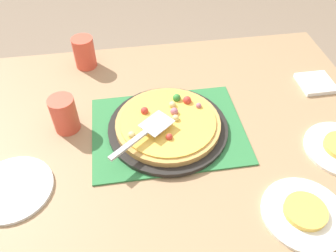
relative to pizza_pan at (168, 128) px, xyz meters
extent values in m
plane|color=#84705B|center=(0.00, 0.00, -0.76)|extent=(8.00, 8.00, 0.00)
cube|color=#9E7A56|center=(0.00, 0.00, -0.03)|extent=(1.40, 1.00, 0.03)
cube|color=#9E7A56|center=(-0.64, -0.44, -0.40)|extent=(0.07, 0.07, 0.72)
cube|color=#9E7A56|center=(0.64, -0.44, -0.40)|extent=(0.07, 0.07, 0.72)
cube|color=#2D753D|center=(0.00, 0.00, -0.01)|extent=(0.48, 0.36, 0.01)
cylinder|color=black|center=(0.00, 0.00, 0.00)|extent=(0.38, 0.38, 0.01)
cylinder|color=tan|center=(0.00, 0.00, 0.02)|extent=(0.33, 0.33, 0.02)
cylinder|color=#EAB747|center=(0.00, 0.00, 0.03)|extent=(0.30, 0.30, 0.01)
sphere|color=#E5CC7F|center=(0.12, 0.05, 0.04)|extent=(0.02, 0.02, 0.02)
sphere|color=red|center=(-0.08, -0.08, 0.04)|extent=(0.03, 0.03, 0.03)
sphere|color=#338433|center=(-0.04, -0.09, 0.04)|extent=(0.03, 0.03, 0.03)
sphere|color=red|center=(0.07, -0.05, 0.04)|extent=(0.02, 0.02, 0.02)
sphere|color=#E5CC7F|center=(-0.02, 0.00, 0.04)|extent=(0.02, 0.02, 0.02)
sphere|color=#B76675|center=(-0.02, -0.03, 0.04)|extent=(0.03, 0.03, 0.03)
sphere|color=#B76675|center=(0.04, 0.05, 0.04)|extent=(0.02, 0.02, 0.02)
sphere|color=#B76675|center=(-0.11, -0.05, 0.04)|extent=(0.02, 0.02, 0.02)
sphere|color=red|center=(0.01, 0.07, 0.04)|extent=(0.02, 0.02, 0.02)
sphere|color=#E5CC7F|center=(-0.02, -0.06, 0.04)|extent=(0.02, 0.02, 0.02)
cylinder|color=white|center=(-0.30, 0.35, -0.01)|extent=(0.22, 0.22, 0.01)
cylinder|color=white|center=(0.46, 0.16, -0.01)|extent=(0.22, 0.22, 0.01)
cylinder|color=#EAB747|center=(-0.30, 0.35, 0.01)|extent=(0.11, 0.11, 0.02)
cylinder|color=#E04C38|center=(0.26, -0.40, 0.05)|extent=(0.08, 0.08, 0.12)
cylinder|color=#E04C38|center=(0.32, -0.06, 0.05)|extent=(0.08, 0.08, 0.12)
cube|color=silver|center=(0.04, 0.03, 0.06)|extent=(0.11, 0.11, 0.00)
cube|color=#B2B2B7|center=(0.13, 0.10, 0.06)|extent=(0.12, 0.10, 0.01)
cube|color=white|center=(-0.57, -0.14, -0.01)|extent=(0.12, 0.12, 0.02)
camera|label=1|loc=(0.12, 0.74, 0.78)|focal=36.50mm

